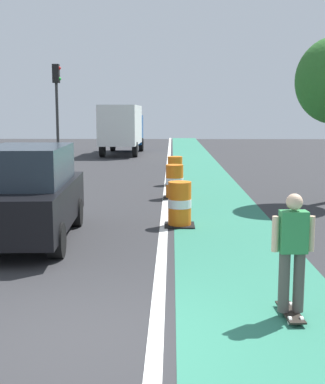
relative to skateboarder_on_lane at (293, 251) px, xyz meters
The scene contains 11 objects.
ground_plane 2.95m from the skateboarder_on_lane, 163.81° to the right, with size 100.00×100.00×0.00m, color #2D2D30.
bike_lane_strip 11.26m from the skateboarder_on_lane, 91.53° to the left, with size 2.50×80.00×0.01m, color #2D755B.
lane_divider_stripe 11.40m from the skateboarder_on_lane, 99.11° to the left, with size 0.20×80.00×0.01m, color silver.
skateboarder_on_lane is the anchor object (origin of this frame).
parked_suv_nearest 6.30m from the skateboarder_on_lane, 138.06° to the left, with size 2.11×4.69×2.04m.
traffic_barrel_front 5.90m from the skateboarder_on_lane, 103.90° to the left, with size 0.73×0.73×1.09m.
traffic_barrel_mid 10.05m from the skateboarder_on_lane, 98.71° to the left, with size 0.73×0.73×1.09m.
traffic_barrel_back 13.23m from the skateboarder_on_lane, 96.46° to the left, with size 0.73×0.73×1.09m.
delivery_truck_down_block 28.60m from the skateboarder_on_lane, 99.91° to the left, with size 2.47×7.64×3.23m.
traffic_light_corner 20.74m from the skateboarder_on_lane, 110.75° to the left, with size 0.41×0.32×5.10m.
pedestrian_crossing 15.23m from the skateboarder_on_lane, 118.89° to the left, with size 0.34×0.20×1.61m.
Camera 1 is at (1.09, -5.97, 2.73)m, focal length 48.82 mm.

